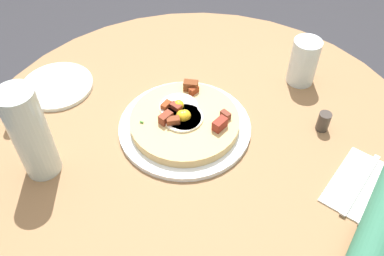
{
  "coord_description": "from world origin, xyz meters",
  "views": [
    {
      "loc": [
        -0.51,
        0.33,
        1.41
      ],
      "look_at": [
        0.02,
        0.01,
        0.74
      ],
      "focal_mm": 38.83,
      "sensor_mm": 36.0,
      "label": 1
    }
  ],
  "objects_px": {
    "pizza_plate": "(185,127)",
    "bread_plate": "(57,86)",
    "fork": "(361,184)",
    "water_glass": "(304,62)",
    "dining_table": "(198,184)",
    "salt_shaker": "(9,117)",
    "knife": "(378,193)",
    "pepper_shaker": "(324,121)",
    "breakfast_pizza": "(185,120)",
    "water_bottle": "(30,134)"
  },
  "relations": [
    {
      "from": "water_bottle",
      "to": "pepper_shaker",
      "type": "relative_size",
      "value": 4.56
    },
    {
      "from": "water_glass",
      "to": "salt_shaker",
      "type": "bearing_deg",
      "value": 71.6
    },
    {
      "from": "bread_plate",
      "to": "fork",
      "type": "height_order",
      "value": "bread_plate"
    },
    {
      "from": "breakfast_pizza",
      "to": "water_glass",
      "type": "xyz_separation_m",
      "value": [
        -0.01,
        -0.33,
        0.03
      ]
    },
    {
      "from": "fork",
      "to": "salt_shaker",
      "type": "xyz_separation_m",
      "value": [
        0.53,
        0.55,
        0.02
      ]
    },
    {
      "from": "knife",
      "to": "pepper_shaker",
      "type": "distance_m",
      "value": 0.19
    },
    {
      "from": "fork",
      "to": "water_bottle",
      "type": "relative_size",
      "value": 0.85
    },
    {
      "from": "water_bottle",
      "to": "salt_shaker",
      "type": "xyz_separation_m",
      "value": [
        0.16,
        0.02,
        -0.08
      ]
    },
    {
      "from": "salt_shaker",
      "to": "pepper_shaker",
      "type": "distance_m",
      "value": 0.7
    },
    {
      "from": "dining_table",
      "to": "fork",
      "type": "xyz_separation_m",
      "value": [
        -0.27,
        -0.21,
        0.18
      ]
    },
    {
      "from": "breakfast_pizza",
      "to": "knife",
      "type": "relative_size",
      "value": 1.36
    },
    {
      "from": "knife",
      "to": "bread_plate",
      "type": "bearing_deg",
      "value": -76.82
    },
    {
      "from": "knife",
      "to": "water_bottle",
      "type": "distance_m",
      "value": 0.68
    },
    {
      "from": "dining_table",
      "to": "knife",
      "type": "xyz_separation_m",
      "value": [
        -0.31,
        -0.22,
        0.18
      ]
    },
    {
      "from": "breakfast_pizza",
      "to": "pizza_plate",
      "type": "bearing_deg",
      "value": 155.7
    },
    {
      "from": "water_glass",
      "to": "salt_shaker",
      "type": "relative_size",
      "value": 2.12
    },
    {
      "from": "water_glass",
      "to": "pizza_plate",
      "type": "bearing_deg",
      "value": 88.63
    },
    {
      "from": "pizza_plate",
      "to": "water_glass",
      "type": "height_order",
      "value": "water_glass"
    },
    {
      "from": "salt_shaker",
      "to": "pepper_shaker",
      "type": "bearing_deg",
      "value": -122.24
    },
    {
      "from": "breakfast_pizza",
      "to": "water_glass",
      "type": "relative_size",
      "value": 2.06
    },
    {
      "from": "bread_plate",
      "to": "water_bottle",
      "type": "distance_m",
      "value": 0.27
    },
    {
      "from": "breakfast_pizza",
      "to": "pepper_shaker",
      "type": "bearing_deg",
      "value": -121.85
    },
    {
      "from": "breakfast_pizza",
      "to": "salt_shaker",
      "type": "bearing_deg",
      "value": 57.45
    },
    {
      "from": "breakfast_pizza",
      "to": "dining_table",
      "type": "bearing_deg",
      "value": -168.67
    },
    {
      "from": "bread_plate",
      "to": "knife",
      "type": "height_order",
      "value": "bread_plate"
    },
    {
      "from": "dining_table",
      "to": "pepper_shaker",
      "type": "bearing_deg",
      "value": -114.64
    },
    {
      "from": "pepper_shaker",
      "to": "fork",
      "type": "bearing_deg",
      "value": 164.18
    },
    {
      "from": "dining_table",
      "to": "fork",
      "type": "relative_size",
      "value": 5.76
    },
    {
      "from": "fork",
      "to": "water_bottle",
      "type": "height_order",
      "value": "water_bottle"
    },
    {
      "from": "dining_table",
      "to": "water_bottle",
      "type": "relative_size",
      "value": 4.91
    },
    {
      "from": "dining_table",
      "to": "breakfast_pizza",
      "type": "height_order",
      "value": "breakfast_pizza"
    },
    {
      "from": "bread_plate",
      "to": "pepper_shaker",
      "type": "bearing_deg",
      "value": -134.13
    },
    {
      "from": "bread_plate",
      "to": "salt_shaker",
      "type": "height_order",
      "value": "salt_shaker"
    },
    {
      "from": "dining_table",
      "to": "fork",
      "type": "bearing_deg",
      "value": -142.61
    },
    {
      "from": "pizza_plate",
      "to": "water_bottle",
      "type": "xyz_separation_m",
      "value": [
        0.06,
        0.31,
        0.1
      ]
    },
    {
      "from": "fork",
      "to": "water_glass",
      "type": "height_order",
      "value": "water_glass"
    },
    {
      "from": "bread_plate",
      "to": "pepper_shaker",
      "type": "relative_size",
      "value": 3.83
    },
    {
      "from": "pizza_plate",
      "to": "bread_plate",
      "type": "distance_m",
      "value": 0.35
    },
    {
      "from": "water_glass",
      "to": "breakfast_pizza",
      "type": "bearing_deg",
      "value": 88.31
    },
    {
      "from": "salt_shaker",
      "to": "pepper_shaker",
      "type": "relative_size",
      "value": 1.21
    },
    {
      "from": "bread_plate",
      "to": "fork",
      "type": "bearing_deg",
      "value": -145.4
    },
    {
      "from": "bread_plate",
      "to": "salt_shaker",
      "type": "xyz_separation_m",
      "value": [
        -0.07,
        0.13,
        0.02
      ]
    },
    {
      "from": "dining_table",
      "to": "knife",
      "type": "distance_m",
      "value": 0.42
    },
    {
      "from": "knife",
      "to": "fork",
      "type": "bearing_deg",
      "value": -90.0
    },
    {
      "from": "salt_shaker",
      "to": "dining_table",
      "type": "bearing_deg",
      "value": -127.2
    },
    {
      "from": "fork",
      "to": "water_glass",
      "type": "bearing_deg",
      "value": -131.04
    },
    {
      "from": "fork",
      "to": "pepper_shaker",
      "type": "distance_m",
      "value": 0.16
    },
    {
      "from": "breakfast_pizza",
      "to": "salt_shaker",
      "type": "height_order",
      "value": "breakfast_pizza"
    },
    {
      "from": "dining_table",
      "to": "knife",
      "type": "relative_size",
      "value": 5.76
    },
    {
      "from": "water_bottle",
      "to": "salt_shaker",
      "type": "bearing_deg",
      "value": 8.77
    }
  ]
}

